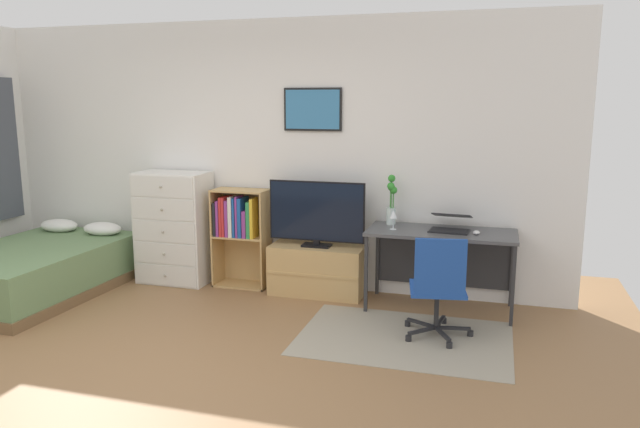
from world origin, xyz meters
The scene contains 14 objects.
ground_plane centered at (0.00, 0.00, 0.00)m, with size 7.20×7.20×0.00m, color #936B44.
wall_back_with_posters centered at (0.00, 2.43, 1.35)m, with size 6.12×0.09×2.70m.
area_rug centered at (1.62, 1.27, 0.00)m, with size 1.70×1.20×0.01m, color #9E937F.
bed centered at (-2.10, 1.40, 0.24)m, with size 1.34×1.96×0.61m.
dresser centered at (-0.96, 2.15, 0.59)m, with size 0.74×0.46×1.17m.
bookshelf centered at (-0.24, 2.21, 0.63)m, with size 0.56×0.30×1.01m.
tv_stand centered at (0.61, 2.17, 0.25)m, with size 0.93×0.41×0.49m.
television centered at (0.61, 2.15, 0.82)m, with size 0.96×0.16×0.65m.
desk centered at (1.82, 2.15, 0.61)m, with size 1.33×0.60×0.74m.
office_chair centered at (1.87, 1.33, 0.46)m, with size 0.58×0.58×0.86m.
laptop centered at (1.89, 2.13, 0.80)m, with size 0.38×0.40×0.16m.
computer_mouse centered at (2.13, 2.02, 0.76)m, with size 0.06×0.10×0.03m, color silver.
bamboo_vase centered at (1.33, 2.24, 0.97)m, with size 0.10×0.10×0.47m.
wine_glass centered at (1.39, 2.01, 0.87)m, with size 0.07×0.07×0.18m.
Camera 1 is at (2.28, -3.37, 1.91)m, focal length 33.86 mm.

